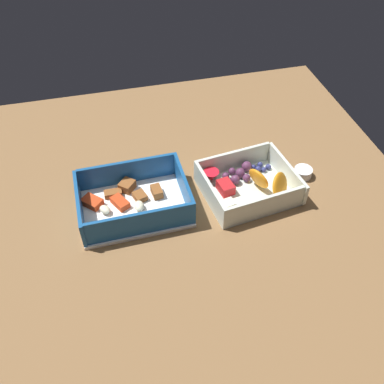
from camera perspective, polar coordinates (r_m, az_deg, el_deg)
name	(u,v)px	position (r cm, az deg, el deg)	size (l,w,h in cm)	color
table_surface	(196,202)	(79.21, 0.49, -1.39)	(80.00, 80.00, 2.00)	brown
pasta_container	(132,201)	(76.38, -7.88, -1.24)	(19.14, 13.98, 5.44)	white
fruit_bowl	(248,184)	(79.28, 7.40, 1.04)	(17.59, 15.37, 5.86)	silver
paper_cup_liner	(303,173)	(84.93, 14.44, 2.51)	(3.42, 3.42, 1.74)	white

